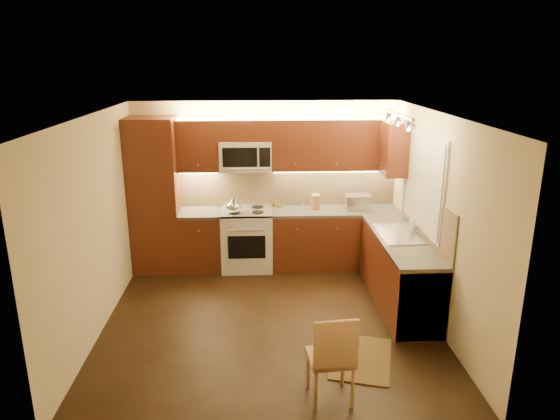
{
  "coord_description": "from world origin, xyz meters",
  "views": [
    {
      "loc": [
        -0.14,
        -5.62,
        3.1
      ],
      "look_at": [
        0.15,
        0.55,
        1.25
      ],
      "focal_mm": 32.58,
      "sensor_mm": 36.0,
      "label": 1
    }
  ],
  "objects_px": {
    "stove": "(247,239)",
    "microwave": "(246,156)",
    "knife_block": "(316,202)",
    "kettle": "(233,205)",
    "sink": "(399,229)",
    "toaster_oven": "(357,202)",
    "soap_bottle": "(413,222)",
    "dining_chair": "(330,355)"
  },
  "relations": [
    {
      "from": "sink",
      "to": "knife_block",
      "type": "relative_size",
      "value": 3.85
    },
    {
      "from": "stove",
      "to": "microwave",
      "type": "distance_m",
      "value": 1.27
    },
    {
      "from": "toaster_oven",
      "to": "microwave",
      "type": "bearing_deg",
      "value": 176.62
    },
    {
      "from": "toaster_oven",
      "to": "soap_bottle",
      "type": "relative_size",
      "value": 1.98
    },
    {
      "from": "microwave",
      "to": "knife_block",
      "type": "height_order",
      "value": "microwave"
    },
    {
      "from": "stove",
      "to": "toaster_oven",
      "type": "distance_m",
      "value": 1.77
    },
    {
      "from": "kettle",
      "to": "knife_block",
      "type": "distance_m",
      "value": 1.26
    },
    {
      "from": "soap_bottle",
      "to": "dining_chair",
      "type": "height_order",
      "value": "soap_bottle"
    },
    {
      "from": "kettle",
      "to": "knife_block",
      "type": "bearing_deg",
      "value": -3.75
    },
    {
      "from": "sink",
      "to": "stove",
      "type": "bearing_deg",
      "value": 150.64
    },
    {
      "from": "sink",
      "to": "soap_bottle",
      "type": "distance_m",
      "value": 0.32
    },
    {
      "from": "dining_chair",
      "to": "soap_bottle",
      "type": "bearing_deg",
      "value": 52.5
    },
    {
      "from": "kettle",
      "to": "soap_bottle",
      "type": "distance_m",
      "value": 2.55
    },
    {
      "from": "toaster_oven",
      "to": "knife_block",
      "type": "xyz_separation_m",
      "value": [
        -0.63,
        0.03,
        0.0
      ]
    },
    {
      "from": "stove",
      "to": "knife_block",
      "type": "height_order",
      "value": "knife_block"
    },
    {
      "from": "stove",
      "to": "microwave",
      "type": "bearing_deg",
      "value": 90.0
    },
    {
      "from": "toaster_oven",
      "to": "knife_block",
      "type": "distance_m",
      "value": 0.63
    },
    {
      "from": "stove",
      "to": "toaster_oven",
      "type": "xyz_separation_m",
      "value": [
        1.68,
        0.05,
        0.55
      ]
    },
    {
      "from": "stove",
      "to": "sink",
      "type": "distance_m",
      "value": 2.35
    },
    {
      "from": "stove",
      "to": "microwave",
      "type": "relative_size",
      "value": 1.21
    },
    {
      "from": "sink",
      "to": "kettle",
      "type": "bearing_deg",
      "value": 156.17
    },
    {
      "from": "kettle",
      "to": "toaster_oven",
      "type": "height_order",
      "value": "kettle"
    },
    {
      "from": "microwave",
      "to": "kettle",
      "type": "relative_size",
      "value": 3.15
    },
    {
      "from": "stove",
      "to": "soap_bottle",
      "type": "relative_size",
      "value": 4.92
    },
    {
      "from": "kettle",
      "to": "sink",
      "type": "bearing_deg",
      "value": -38.33
    },
    {
      "from": "stove",
      "to": "soap_bottle",
      "type": "bearing_deg",
      "value": -22.26
    },
    {
      "from": "dining_chair",
      "to": "sink",
      "type": "bearing_deg",
      "value": 54.75
    },
    {
      "from": "microwave",
      "to": "dining_chair",
      "type": "height_order",
      "value": "microwave"
    },
    {
      "from": "kettle",
      "to": "dining_chair",
      "type": "height_order",
      "value": "kettle"
    },
    {
      "from": "kettle",
      "to": "soap_bottle",
      "type": "relative_size",
      "value": 1.29
    },
    {
      "from": "stove",
      "to": "toaster_oven",
      "type": "height_order",
      "value": "toaster_oven"
    },
    {
      "from": "soap_bottle",
      "to": "stove",
      "type": "bearing_deg",
      "value": 173.36
    },
    {
      "from": "knife_block",
      "to": "dining_chair",
      "type": "height_order",
      "value": "knife_block"
    },
    {
      "from": "sink",
      "to": "dining_chair",
      "type": "relative_size",
      "value": 0.94
    },
    {
      "from": "microwave",
      "to": "knife_block",
      "type": "relative_size",
      "value": 3.4
    },
    {
      "from": "kettle",
      "to": "toaster_oven",
      "type": "relative_size",
      "value": 0.65
    },
    {
      "from": "knife_block",
      "to": "soap_bottle",
      "type": "relative_size",
      "value": 1.19
    },
    {
      "from": "microwave",
      "to": "toaster_oven",
      "type": "bearing_deg",
      "value": -2.93
    },
    {
      "from": "toaster_oven",
      "to": "knife_block",
      "type": "relative_size",
      "value": 1.65
    },
    {
      "from": "knife_block",
      "to": "dining_chair",
      "type": "distance_m",
      "value": 3.33
    },
    {
      "from": "kettle",
      "to": "soap_bottle",
      "type": "bearing_deg",
      "value": -31.85
    },
    {
      "from": "sink",
      "to": "toaster_oven",
      "type": "distance_m",
      "value": 1.22
    }
  ]
}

